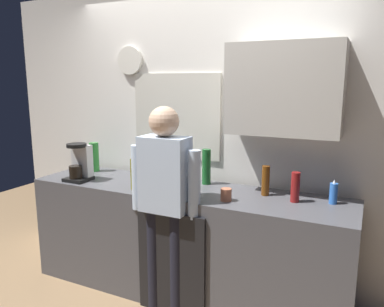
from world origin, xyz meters
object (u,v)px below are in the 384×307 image
coffee_maker (80,164)px  dish_soap (333,193)px  potted_plant (150,169)px  bottle_clear_soda (94,157)px  bottle_amber_beer (266,181)px  person_at_sink (165,194)px  bottle_olive_oil (134,174)px  bottle_red_vinegar (295,187)px  cup_terracotta_mug (226,195)px  cup_blue_mug (147,185)px  bottle_dark_sauce (195,186)px  bottle_green_wine (206,167)px  mixing_bowl (167,174)px

coffee_maker → dish_soap: coffee_maker is taller
potted_plant → dish_soap: size_ratio=1.28×
bottle_clear_soda → bottle_amber_beer: bearing=-1.7°
person_at_sink → bottle_olive_oil: bearing=157.9°
coffee_maker → potted_plant: 0.66m
bottle_red_vinegar → cup_terracotta_mug: size_ratio=2.39×
bottle_red_vinegar → potted_plant: (-1.19, -0.06, 0.02)m
person_at_sink → bottle_amber_beer: bearing=28.6°
bottle_clear_soda → dish_soap: bottle_clear_soda is taller
bottle_clear_soda → cup_blue_mug: bearing=-22.7°
potted_plant → dish_soap: 1.45m
cup_terracotta_mug → coffee_maker: bearing=-179.7°
bottle_dark_sauce → bottle_red_vinegar: bottle_red_vinegar is taller
bottle_amber_beer → dish_soap: 0.49m
bottle_clear_soda → cup_blue_mug: size_ratio=2.80×
coffee_maker → bottle_dark_sauce: (1.14, -0.03, -0.06)m
bottle_dark_sauce → bottle_red_vinegar: (0.69, 0.23, 0.02)m
bottle_amber_beer → cup_blue_mug: bearing=-161.6°
bottle_dark_sauce → bottle_olive_oil: (-0.54, -0.00, 0.03)m
dish_soap → cup_blue_mug: bearing=-167.5°
bottle_dark_sauce → bottle_green_wine: bottle_green_wine is taller
bottle_green_wine → person_at_sink: bearing=-102.3°
bottle_olive_oil → dish_soap: bearing=11.7°
bottle_olive_oil → potted_plant: (0.05, 0.17, 0.01)m
bottle_amber_beer → cup_terracotta_mug: 0.35m
coffee_maker → cup_blue_mug: bearing=-2.0°
bottle_olive_oil → cup_blue_mug: bottle_olive_oil is taller
dish_soap → bottle_clear_soda: bearing=179.0°
coffee_maker → bottle_clear_soda: coffee_maker is taller
cup_blue_mug → mixing_bowl: 0.40m
coffee_maker → bottle_olive_oil: bearing=-3.0°
mixing_bowl → potted_plant: 0.25m
bottle_olive_oil → mixing_bowl: bearing=79.1°
coffee_maker → bottle_clear_soda: (-0.11, 0.32, -0.01)m
bottle_dark_sauce → bottle_clear_soda: size_ratio=0.64×
bottle_green_wine → dish_soap: (1.02, -0.09, -0.07)m
cup_blue_mug → person_at_sink: 0.26m
bottle_green_wine → cup_terracotta_mug: bottle_green_wine is taller
bottle_clear_soda → potted_plant: size_ratio=1.22×
bottle_clear_soda → bottle_red_vinegar: bearing=-3.4°
bottle_red_vinegar → potted_plant: 1.19m
bottle_dark_sauce → cup_terracotta_mug: 0.24m
bottle_dark_sauce → person_at_sink: bearing=-148.3°
bottle_green_wine → mixing_bowl: bottle_green_wine is taller
cup_blue_mug → person_at_sink: size_ratio=0.06×
coffee_maker → cup_blue_mug: 0.72m
bottle_green_wine → dish_soap: 1.03m
coffee_maker → bottle_clear_soda: size_ratio=1.18×
bottle_red_vinegar → cup_blue_mug: (-1.11, -0.23, -0.06)m
bottle_dark_sauce → bottle_amber_beer: (0.45, 0.29, 0.03)m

